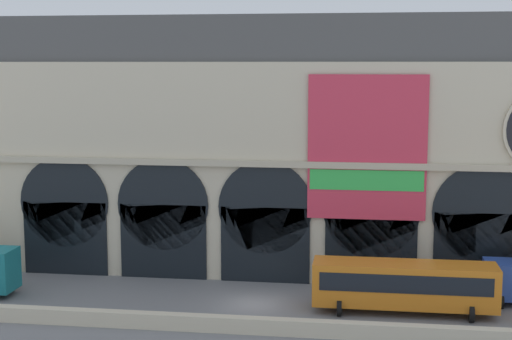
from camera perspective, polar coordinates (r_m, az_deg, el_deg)
ground_plane at (r=48.58m, az=-0.09°, el=-10.02°), size 200.00×200.00×0.00m
quay_parapet_wall at (r=43.59m, az=-1.08°, el=-11.54°), size 90.00×0.70×0.90m
station_building at (r=54.27m, az=1.14°, el=1.56°), size 44.68×6.02×18.34m
bus_mideast at (r=47.27m, az=11.06°, el=-8.43°), size 11.00×3.25×3.10m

